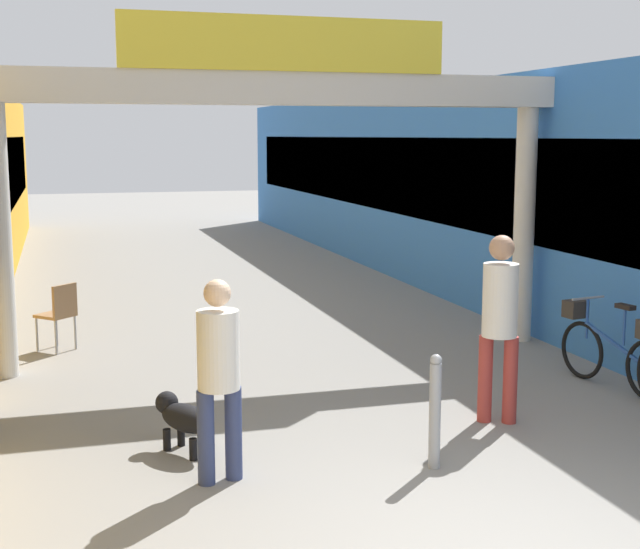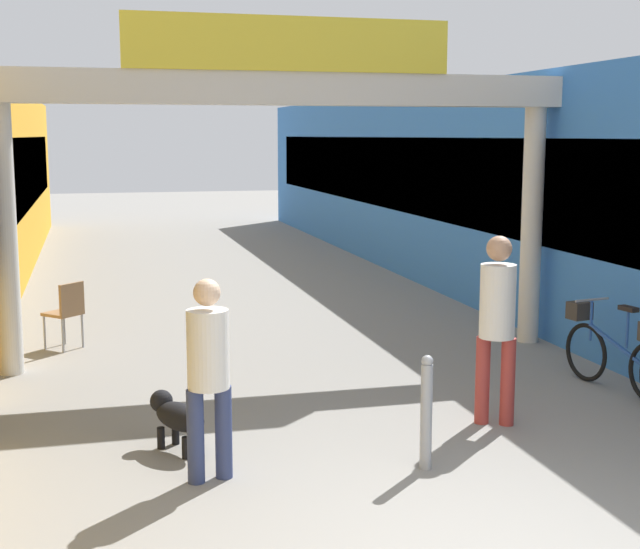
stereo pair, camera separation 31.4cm
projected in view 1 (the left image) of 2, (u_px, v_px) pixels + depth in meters
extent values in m
cube|color=blue|center=(478.00, 185.00, 17.16)|extent=(3.00, 26.00, 3.66)
cube|color=black|center=(407.00, 177.00, 16.72)|extent=(0.04, 23.40, 1.47)
cylinder|color=beige|center=(524.00, 226.00, 12.03)|extent=(0.28, 0.28, 3.15)
cube|color=beige|center=(283.00, 89.00, 10.83)|extent=(7.40, 0.44, 0.39)
cube|color=yellow|center=(287.00, 44.00, 10.56)|extent=(3.96, 0.10, 0.64)
cylinder|color=navy|center=(206.00, 438.00, 7.14)|extent=(0.17, 0.17, 0.78)
cylinder|color=navy|center=(233.00, 433.00, 7.25)|extent=(0.17, 0.17, 0.78)
cylinder|color=silver|center=(218.00, 350.00, 7.08)|extent=(0.40, 0.40, 0.64)
sphere|color=beige|center=(217.00, 293.00, 7.01)|extent=(0.26, 0.26, 0.22)
cylinder|color=#99332D|center=(510.00, 380.00, 8.66)|extent=(0.19, 0.19, 0.86)
cylinder|color=#99332D|center=(485.00, 379.00, 8.71)|extent=(0.19, 0.19, 0.86)
cylinder|color=silver|center=(500.00, 300.00, 8.56)|extent=(0.46, 0.46, 0.71)
sphere|color=tan|center=(502.00, 248.00, 8.48)|extent=(0.33, 0.33, 0.24)
ellipsoid|color=black|center=(186.00, 418.00, 7.86)|extent=(0.55, 0.66, 0.24)
sphere|color=black|center=(167.00, 403.00, 8.03)|extent=(0.29, 0.29, 0.21)
sphere|color=white|center=(173.00, 415.00, 7.98)|extent=(0.20, 0.20, 0.15)
cylinder|color=black|center=(167.00, 440.00, 7.95)|extent=(0.10, 0.10, 0.20)
cylinder|color=black|center=(181.00, 435.00, 8.07)|extent=(0.10, 0.10, 0.20)
cylinder|color=black|center=(193.00, 449.00, 7.71)|extent=(0.10, 0.10, 0.20)
cylinder|color=black|center=(207.00, 445.00, 7.83)|extent=(0.10, 0.10, 0.20)
torus|color=black|center=(582.00, 350.00, 10.27)|extent=(0.16, 0.67, 0.67)
cube|color=#234C9E|center=(615.00, 344.00, 9.79)|extent=(0.19, 0.94, 0.34)
cylinder|color=#234C9E|center=(624.00, 327.00, 9.65)|extent=(0.04, 0.04, 0.42)
cube|color=black|center=(625.00, 307.00, 9.62)|extent=(0.14, 0.23, 0.05)
cylinder|color=#234C9E|center=(587.00, 319.00, 10.16)|extent=(0.04, 0.04, 0.46)
cylinder|color=gray|center=(588.00, 298.00, 10.12)|extent=(0.46, 0.10, 0.03)
cube|color=#332D28|center=(575.00, 309.00, 10.33)|extent=(0.27, 0.24, 0.20)
cylinder|color=gray|center=(435.00, 416.00, 7.48)|extent=(0.10, 0.10, 0.91)
sphere|color=gray|center=(436.00, 360.00, 7.41)|extent=(0.10, 0.10, 0.10)
cylinder|color=gray|center=(37.00, 335.00, 11.56)|extent=(0.04, 0.04, 0.45)
cylinder|color=gray|center=(56.00, 330.00, 11.86)|extent=(0.04, 0.04, 0.45)
cylinder|color=gray|center=(56.00, 338.00, 11.40)|extent=(0.04, 0.04, 0.45)
cylinder|color=gray|center=(75.00, 332.00, 11.69)|extent=(0.04, 0.04, 0.45)
cube|color=olive|center=(55.00, 315.00, 11.59)|extent=(0.57, 0.57, 0.04)
cube|color=olive|center=(65.00, 300.00, 11.47)|extent=(0.31, 0.31, 0.40)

